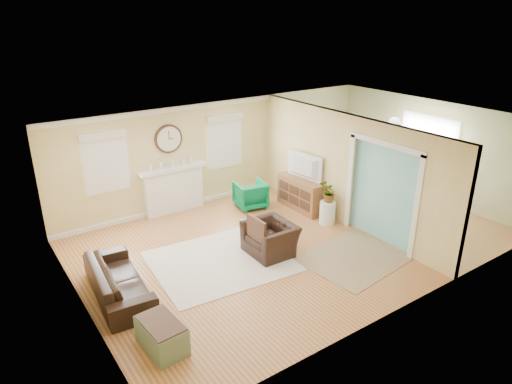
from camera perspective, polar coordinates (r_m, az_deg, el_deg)
floor at (r=10.19m, az=4.69°, el=-5.84°), size 9.00×9.00×0.00m
wall_back at (r=11.99m, az=-4.22°, el=5.22°), size 9.00×0.02×2.60m
wall_front at (r=7.79m, az=19.09°, el=-5.52°), size 9.00×0.02×2.60m
wall_left at (r=7.83m, az=-21.64°, el=-5.74°), size 0.02×6.00×2.60m
wall_right at (r=12.87m, az=20.70°, el=5.01°), size 0.02×6.00×2.60m
ceiling at (r=9.27m, az=5.19°, el=8.54°), size 9.00×6.00×0.02m
partition at (r=10.80m, az=10.22°, el=3.35°), size 0.17×6.00×2.60m
fireplace at (r=11.47m, az=-10.26°, el=0.41°), size 1.70×0.30×1.17m
wall_clock at (r=11.15m, az=-10.88°, el=6.55°), size 0.70×0.07×0.70m
window_left at (r=10.70m, az=-18.35°, el=4.08°), size 1.05×0.13×1.42m
window_right at (r=11.87m, az=-3.94°, el=6.86°), size 1.05×0.13×1.42m
french_doors at (r=12.89m, az=20.46°, el=4.13°), size 0.06×1.70×2.20m
pendant at (r=11.47m, az=16.88°, el=8.23°), size 0.30×0.30×0.55m
rug_cream at (r=9.32m, az=-4.47°, el=-8.62°), size 2.83×2.51×0.01m
rug_jute at (r=9.59m, az=12.09°, el=-8.14°), size 2.18×1.86×0.01m
rug_grey at (r=12.20m, az=15.09°, el=-1.68°), size 2.40×3.01×0.01m
sofa at (r=8.51m, az=-16.83°, el=-10.52°), size 0.98×2.13×0.60m
eames_chair at (r=9.46m, az=1.79°, el=-5.81°), size 0.91×1.03×0.66m
green_chair at (r=11.61m, az=-0.70°, el=-0.31°), size 0.85×0.87×0.68m
trunk at (r=7.22m, az=-11.71°, el=-17.13°), size 0.56×0.85×0.47m
credenza at (r=11.55m, az=5.66°, el=-0.22°), size 0.47×1.38×0.80m
tv at (r=11.29m, az=5.72°, el=3.16°), size 0.28×1.13×0.64m
garden_stool at (r=10.88m, az=8.92°, el=-2.57°), size 0.37×0.37×0.55m
potted_plant at (r=10.68m, az=9.07°, el=-0.10°), size 0.43×0.37×0.46m
dining_table at (r=12.07m, az=15.24°, el=-0.22°), size 1.13×1.97×0.68m
dining_chair_n at (r=12.70m, az=11.65°, el=2.24°), size 0.50×0.50×0.94m
dining_chair_s at (r=11.34m, az=19.78°, el=-1.31°), size 0.44×0.44×0.87m
dining_chair_w at (r=11.53m, az=13.43°, el=0.30°), size 0.55×0.55×1.02m
dining_chair_e at (r=12.49m, az=17.10°, el=1.59°), size 0.55×0.55×1.01m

